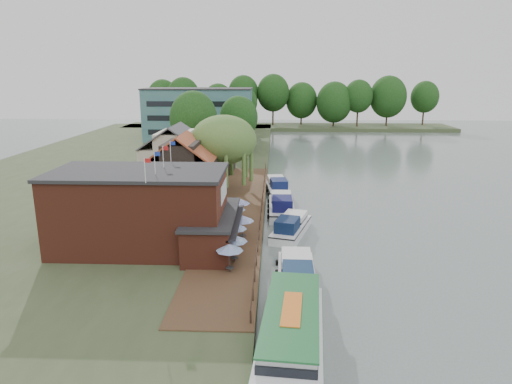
{
  "coord_description": "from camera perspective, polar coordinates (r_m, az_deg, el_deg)",
  "views": [
    {
      "loc": [
        -3.9,
        -40.05,
        16.55
      ],
      "look_at": [
        -6.0,
        12.0,
        3.0
      ],
      "focal_mm": 32.0,
      "sensor_mm": 36.0,
      "label": 1
    }
  ],
  "objects": [
    {
      "name": "willow",
      "position": [
        60.31,
        -4.02,
        4.67
      ],
      "size": [
        8.6,
        8.6,
        10.43
      ],
      "primitive_type": null,
      "color": "#476B2D",
      "rests_on": "land_bank"
    },
    {
      "name": "umbrella_1",
      "position": [
        38.7,
        -2.76,
        -7.06
      ],
      "size": [
        2.31,
        2.31,
        2.38
      ],
      "primitive_type": null,
      "color": "navy",
      "rests_on": "quay_deck"
    },
    {
      "name": "umbrella_2",
      "position": [
        41.66,
        -2.62,
        -5.46
      ],
      "size": [
        2.17,
        2.17,
        2.38
      ],
      "primitive_type": null,
      "color": "navy",
      "rests_on": "quay_deck"
    },
    {
      "name": "hotel_block",
      "position": [
        111.93,
        -7.11,
        9.65
      ],
      "size": [
        25.4,
        12.4,
        12.3
      ],
      "primitive_type": null,
      "color": "#38666B",
      "rests_on": "land_bank"
    },
    {
      "name": "cruiser_0",
      "position": [
        36.88,
        5.12,
        -9.96
      ],
      "size": [
        3.52,
        10.43,
        2.54
      ],
      "primitive_type": null,
      "rotation": [
        0.0,
        0.0,
        -0.02
      ],
      "color": "silver",
      "rests_on": "ground"
    },
    {
      "name": "cruiser_3",
      "position": [
        65.19,
        2.67,
        0.94
      ],
      "size": [
        4.33,
        10.14,
        2.38
      ],
      "primitive_type": null,
      "rotation": [
        0.0,
        0.0,
        0.12
      ],
      "color": "white",
      "rests_on": "ground"
    },
    {
      "name": "bank_tree_0",
      "position": [
        84.23,
        -7.78,
        8.16
      ],
      "size": [
        8.58,
        8.58,
        12.66
      ],
      "primitive_type": null,
      "color": "#143811",
      "rests_on": "land_bank"
    },
    {
      "name": "quay_deck",
      "position": [
        52.56,
        -2.27,
        -2.58
      ],
      "size": [
        6.0,
        50.0,
        0.1
      ],
      "primitive_type": "cube",
      "color": "#47301E",
      "rests_on": "land_bank"
    },
    {
      "name": "swan",
      "position": [
        33.4,
        6.35,
        -14.79
      ],
      "size": [
        0.44,
        0.44,
        0.44
      ],
      "primitive_type": "sphere",
      "color": "white",
      "rests_on": "ground"
    },
    {
      "name": "land_bank",
      "position": [
        81.06,
        -16.54,
        2.55
      ],
      "size": [
        50.0,
        140.0,
        1.0
      ],
      "primitive_type": "cube",
      "color": "#384728",
      "rests_on": "ground"
    },
    {
      "name": "umbrella_4",
      "position": [
        47.34,
        -2.57,
        -2.97
      ],
      "size": [
        2.08,
        2.08,
        2.38
      ],
      "primitive_type": null,
      "color": "navy",
      "rests_on": "quay_deck"
    },
    {
      "name": "pub",
      "position": [
        42.06,
        -11.69,
        -2.17
      ],
      "size": [
        20.0,
        11.0,
        7.3
      ],
      "primitive_type": null,
      "color": "maroon",
      "rests_on": "land_bank"
    },
    {
      "name": "tour_boat",
      "position": [
        28.21,
        4.36,
        -17.62
      ],
      "size": [
        5.21,
        14.37,
        3.07
      ],
      "primitive_type": null,
      "rotation": [
        0.0,
        0.0,
        -0.09
      ],
      "color": "silver",
      "rests_on": "ground"
    },
    {
      "name": "umbrella_5",
      "position": [
        49.56,
        -2.13,
        -2.15
      ],
      "size": [
        2.41,
        2.41,
        2.38
      ],
      "primitive_type": null,
      "color": "navy",
      "rests_on": "quay_deck"
    },
    {
      "name": "bank_tree_1",
      "position": [
        91.11,
        -2.24,
        8.37
      ],
      "size": [
        7.25,
        7.25,
        11.41
      ],
      "primitive_type": null,
      "color": "#143811",
      "rests_on": "land_bank"
    },
    {
      "name": "quay_rail",
      "position": [
        52.76,
        0.69,
        -1.99
      ],
      "size": [
        0.2,
        49.0,
        1.0
      ],
      "primitive_type": null,
      "color": "black",
      "rests_on": "land_bank"
    },
    {
      "name": "bank_tree_2",
      "position": [
        97.1,
        -2.06,
        8.65
      ],
      "size": [
        7.69,
        7.69,
        11.07
      ],
      "primitive_type": null,
      "color": "#143811",
      "rests_on": "land_bank"
    },
    {
      "name": "cruiser_2",
      "position": [
        55.42,
        3.23,
        -1.44
      ],
      "size": [
        3.49,
        10.46,
        2.55
      ],
      "primitive_type": null,
      "rotation": [
        0.0,
        0.0,
        0.01
      ],
      "color": "silver",
      "rests_on": "ground"
    },
    {
      "name": "cottage_b",
      "position": [
        66.55,
        -9.99,
        4.58
      ],
      "size": [
        9.6,
        8.6,
        8.5
      ],
      "primitive_type": null,
      "color": "beige",
      "rests_on": "land_bank"
    },
    {
      "name": "bank_tree_5",
      "position": [
        134.22,
        -2.14,
        10.37
      ],
      "size": [
        7.39,
        7.39,
        11.43
      ],
      "primitive_type": null,
      "color": "#143811",
      "rests_on": "land_bank"
    },
    {
      "name": "cottage_a",
      "position": [
        56.32,
        -9.12,
        2.82
      ],
      "size": [
        8.6,
        7.6,
        8.5
      ],
      "primitive_type": null,
      "color": "black",
      "rests_on": "land_bank"
    },
    {
      "name": "bank_tree_3",
      "position": [
        117.68,
        -1.32,
        9.93
      ],
      "size": [
        6.07,
        6.07,
        12.03
      ],
      "primitive_type": null,
      "color": "#143811",
      "rests_on": "land_bank"
    },
    {
      "name": "cruiser_1",
      "position": [
        48.4,
        4.43,
        -4.03
      ],
      "size": [
        5.53,
        9.94,
        2.28
      ],
      "primitive_type": null,
      "rotation": [
        0.0,
        0.0,
        -0.28
      ],
      "color": "white",
      "rests_on": "ground"
    },
    {
      "name": "umbrella_0",
      "position": [
        36.8,
        -3.31,
        -8.25
      ],
      "size": [
        2.21,
        2.21,
        2.38
      ],
      "primitive_type": null,
      "color": "navy",
      "rests_on": "quay_deck"
    },
    {
      "name": "umbrella_3",
      "position": [
        43.8,
        -1.74,
        -4.43
      ],
      "size": [
        2.3,
        2.3,
        2.38
      ],
      "primitive_type": null,
      "color": "navy",
      "rests_on": "quay_deck"
    },
    {
      "name": "ground",
      "position": [
        43.51,
        7.35,
        -7.9
      ],
      "size": [
        260.0,
        260.0,
        0.0
      ],
      "primitive_type": "plane",
      "color": "slate",
      "rests_on": "ground"
    },
    {
      "name": "bank_tree_4",
      "position": [
        126.21,
        -3.43,
        10.21
      ],
      "size": [
        8.7,
        8.7,
        11.95
      ],
      "primitive_type": null,
      "color": "#143811",
      "rests_on": "land_bank"
    },
    {
      "name": "cottage_c",
      "position": [
        74.61,
        -5.53,
        5.8
      ],
      "size": [
        7.6,
        7.6,
        8.5
      ],
      "primitive_type": null,
      "color": "black",
      "rests_on": "land_bank"
    }
  ]
}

